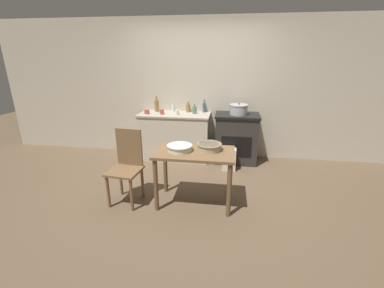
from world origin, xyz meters
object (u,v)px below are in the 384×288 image
bottle_mid_left (173,108)px  mixing_bowl_large (180,147)px  stove (236,138)px  cup_mid_right (162,112)px  bottle_far_left (157,106)px  bottle_center_left (188,108)px  flour_sack (229,159)px  bottle_left (195,110)px  work_table (195,161)px  chair (127,165)px  bottle_center (204,107)px  cup_center_right (147,112)px  stock_pot (239,109)px  mixing_bowl_small (209,146)px  cup_right (177,112)px

bottle_mid_left → mixing_bowl_large: bearing=-75.2°
stove → cup_mid_right: cup_mid_right is taller
bottle_far_left → bottle_center_left: size_ratio=1.53×
flour_sack → cup_mid_right: 1.49m
bottle_left → work_table: bearing=-82.1°
mixing_bowl_large → chair: bearing=-176.3°
stove → bottle_left: (-0.78, 0.07, 0.49)m
bottle_center → cup_center_right: 1.07m
flour_sack → bottle_far_left: size_ratio=1.32×
stove → bottle_left: bottle_left is taller
stock_pot → bottle_center: bottle_center is taller
chair → mixing_bowl_large: 0.76m
mixing_bowl_large → mixing_bowl_small: 0.38m
stock_pot → bottle_mid_left: stock_pot is taller
mixing_bowl_small → bottle_mid_left: bottle_mid_left is taller
mixing_bowl_large → bottle_mid_left: bottle_mid_left is taller
chair → mixing_bowl_large: size_ratio=3.04×
stock_pot → bottle_center_left: 0.96m
stove → bottle_center: size_ratio=3.80×
work_table → cup_right: (-0.52, 1.46, 0.30)m
chair → cup_center_right: bearing=102.8°
stove → work_table: (-0.56, -1.56, 0.16)m
work_table → bottle_far_left: bearing=119.6°
stove → bottle_far_left: bottle_far_left is taller
cup_right → cup_center_right: bearing=178.8°
mixing_bowl_small → bottle_center_left: (-0.55, 1.67, 0.16)m
flour_sack → cup_right: 1.25m
work_table → mixing_bowl_large: 0.26m
chair → bottle_left: 1.85m
flour_sack → cup_center_right: (-1.54, 0.34, 0.72)m
stove → chair: 2.17m
stock_pot → mixing_bowl_large: bearing=-116.5°
mixing_bowl_large → bottle_far_left: 1.88m
bottle_far_left → bottle_mid_left: bottle_far_left is taller
bottle_center → cup_center_right: (-1.03, -0.30, -0.05)m
stock_pot → bottle_center_left: bearing=166.9°
bottle_center → bottle_mid_left: bearing=-177.3°
mixing_bowl_large → bottle_mid_left: size_ratio=1.72×
mixing_bowl_large → cup_center_right: size_ratio=3.60×
chair → mixing_bowl_large: (0.71, 0.05, 0.26)m
chair → mixing_bowl_large: chair is taller
bottle_left → stove: bearing=-4.7°
bottle_left → bottle_mid_left: size_ratio=0.93×
work_table → bottle_far_left: (-0.97, 1.70, 0.37)m
bottle_left → bottle_center_left: 0.19m
flour_sack → mixing_bowl_small: mixing_bowl_small is taller
work_table → flour_sack: (0.44, 1.13, -0.42)m
bottle_center_left → cup_mid_right: size_ratio=2.12×
mixing_bowl_small → cup_right: (-0.70, 1.38, 0.13)m
bottle_left → cup_right: bottle_left is taller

